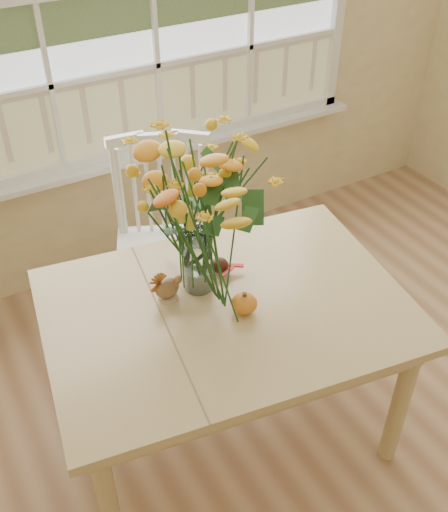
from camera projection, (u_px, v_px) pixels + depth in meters
wall_back at (151, 22)px, 2.92m from camera, size 4.00×0.02×2.70m
dining_table at (227, 323)px, 2.30m from camera, size 1.47×1.15×0.72m
windsor_chair at (164, 232)px, 2.89m from camera, size 0.61×0.59×1.01m
flower_vase at (196, 204)px, 2.09m from camera, size 0.53×0.53×0.63m
pumpkin at (244, 304)px, 2.19m from camera, size 0.10×0.10×0.07m
turkey_figurine at (167, 288)px, 2.24m from camera, size 0.11×0.09×0.12m
dark_gourd at (220, 266)px, 2.38m from camera, size 0.13×0.09×0.06m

